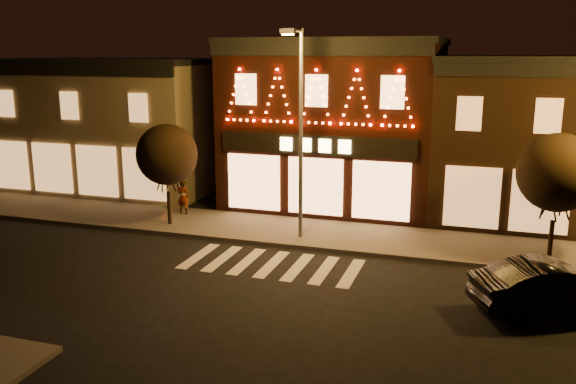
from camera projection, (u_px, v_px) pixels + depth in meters
The scene contains 10 objects.
ground at pixel (229, 306), 18.75m from camera, with size 120.00×120.00×0.00m, color black.
sidewalk_far at pixel (348, 237), 25.53m from camera, with size 44.00×4.00×0.15m, color #47423D.
building_left at pixel (117, 123), 34.79m from camera, with size 12.20×8.28×7.30m.
building_pulp at pixel (337, 122), 30.74m from camera, with size 10.20×8.34×8.30m.
building_right_a at pixel (538, 138), 27.98m from camera, with size 9.20×8.28×7.50m.
streetlamp_mid at pixel (299, 119), 23.98m from camera, with size 0.53×1.91×8.42m.
tree_left at pixel (167, 155), 26.48m from camera, with size 2.68×2.68×4.48m.
tree_right at pixel (558, 173), 21.61m from camera, with size 2.84×2.84×4.75m.
dark_sedan at pixel (554, 288), 18.16m from camera, with size 1.68×4.83×1.59m, color black.
pedestrian at pixel (183, 197), 28.70m from camera, with size 0.59×0.39×1.63m, color gray.
Camera 1 is at (7.15, -16.02, 7.71)m, focal length 37.84 mm.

